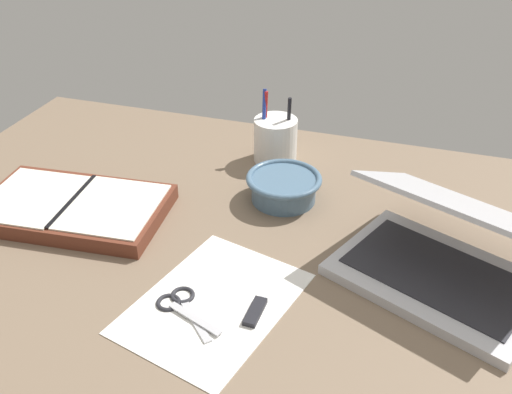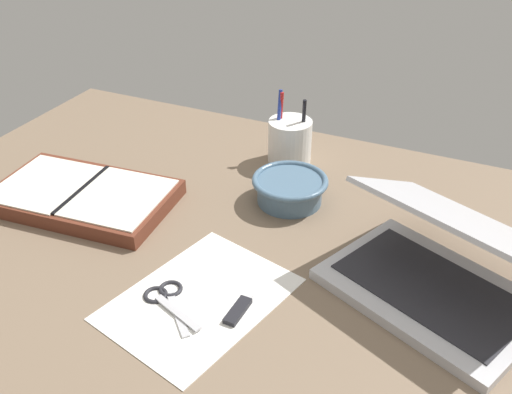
% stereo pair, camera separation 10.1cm
% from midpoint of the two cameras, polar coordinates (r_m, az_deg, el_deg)
% --- Properties ---
extents(desk_top, '(1.40, 1.00, 0.02)m').
position_cam_midpoint_polar(desk_top, '(1.01, 0.42, -5.72)').
color(desk_top, '#75604C').
rests_on(desk_top, ground).
extents(laptop, '(0.40, 0.37, 0.17)m').
position_cam_midpoint_polar(laptop, '(0.95, 21.05, -6.70)').
color(laptop, '#B7B7BC').
rests_on(laptop, desk_top).
extents(bowl, '(0.15, 0.15, 0.05)m').
position_cam_midpoint_polar(bowl, '(1.12, 5.99, 0.79)').
color(bowl, slate).
rests_on(bowl, desk_top).
extents(pen_cup, '(0.09, 0.09, 0.16)m').
position_cam_midpoint_polar(pen_cup, '(1.25, 5.71, 5.54)').
color(pen_cup, white).
rests_on(pen_cup, desk_top).
extents(planner, '(0.36, 0.23, 0.03)m').
position_cam_midpoint_polar(planner, '(1.15, -14.52, 0.03)').
color(planner, brown).
rests_on(planner, desk_top).
extents(scissors, '(0.13, 0.10, 0.01)m').
position_cam_midpoint_polar(scissors, '(0.91, -5.68, -10.09)').
color(scissors, '#B7B7BC').
rests_on(scissors, desk_top).
extents(paper_sheet_front, '(0.27, 0.33, 0.00)m').
position_cam_midpoint_polar(paper_sheet_front, '(0.90, -2.42, -10.27)').
color(paper_sheet_front, white).
rests_on(paper_sheet_front, desk_top).
extents(usb_drive, '(0.02, 0.07, 0.01)m').
position_cam_midpoint_polar(usb_drive, '(0.88, 1.59, -11.38)').
color(usb_drive, black).
rests_on(usb_drive, desk_top).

